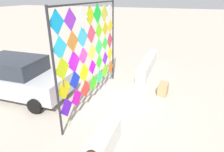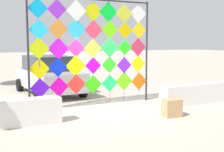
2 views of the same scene
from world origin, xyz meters
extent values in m
plane|color=#ADA393|center=(0.00, 0.00, 0.00)|extent=(120.00, 120.00, 0.00)
cube|color=silver|center=(3.95, -0.44, 0.38)|extent=(4.07, 0.48, 0.76)
cylinder|color=#232328|center=(-2.44, 1.12, 1.95)|extent=(0.07, 0.07, 3.91)
cylinder|color=#232328|center=(2.24, 1.09, 1.95)|extent=(0.07, 0.07, 3.91)
cylinder|color=#232328|center=(-0.10, 1.10, 3.86)|extent=(4.68, 0.09, 0.06)
cube|color=#500FD2|center=(-2.08, 1.12, 0.79)|extent=(0.69, 0.02, 0.69)
cylinder|color=#A1E516|center=(-2.08, 1.13, 0.26)|extent=(0.02, 0.02, 0.38)
cube|color=#CC06A8|center=(-1.41, 1.13, 0.79)|extent=(0.71, 0.02, 0.71)
cube|color=red|center=(-0.77, 1.10, 0.84)|extent=(0.74, 0.02, 0.74)
cube|color=#30CF10|center=(-0.12, 1.09, 0.79)|extent=(0.70, 0.02, 0.70)
cube|color=#20F26C|center=(0.58, 1.11, 0.79)|extent=(0.68, 0.02, 0.68)
cylinder|color=#E5169A|center=(0.58, 1.12, 0.28)|extent=(0.02, 0.02, 0.34)
cube|color=#6CDC16|center=(1.21, 1.11, 0.83)|extent=(0.74, 0.02, 0.74)
cylinder|color=#8B16E5|center=(1.21, 1.12, 0.27)|extent=(0.02, 0.02, 0.37)
cube|color=orange|center=(1.88, 1.07, 0.79)|extent=(0.72, 0.02, 0.72)
cylinder|color=#1690E5|center=(1.88, 1.08, 0.33)|extent=(0.02, 0.02, 0.21)
cube|color=#DECB07|center=(-2.08, 1.13, 1.44)|extent=(0.72, 0.02, 0.72)
cylinder|color=#1628E5|center=(-2.08, 1.14, 0.97)|extent=(0.02, 0.02, 0.22)
cube|color=#0A26D1|center=(-1.44, 1.12, 1.48)|extent=(0.68, 0.02, 0.68)
cube|color=#DAE908|center=(-0.78, 1.12, 1.50)|extent=(0.77, 0.02, 0.77)
cylinder|color=#2416E5|center=(-0.78, 1.13, 0.90)|extent=(0.02, 0.02, 0.43)
cube|color=#BC08F4|center=(-0.10, 1.11, 1.48)|extent=(0.63, 0.02, 0.63)
cube|color=#2DEB1D|center=(0.56, 1.10, 1.49)|extent=(0.62, 0.02, 0.62)
cylinder|color=#D516E5|center=(0.56, 1.11, 1.07)|extent=(0.02, 0.02, 0.23)
cube|color=#741FD7|center=(1.20, 1.09, 1.46)|extent=(0.64, 0.02, 0.64)
cube|color=yellow|center=(1.85, 1.10, 1.49)|extent=(0.68, 0.02, 0.68)
cylinder|color=#1626E5|center=(1.85, 1.11, 1.02)|extent=(0.02, 0.02, 0.26)
cube|color=#C2D90F|center=(-2.09, 1.11, 2.13)|extent=(0.73, 0.02, 0.73)
cylinder|color=#2E16E5|center=(-2.09, 1.12, 1.64)|extent=(0.02, 0.02, 0.24)
cube|color=#BF12DC|center=(-1.40, 1.13, 2.12)|extent=(0.77, 0.02, 0.77)
cube|color=#E7309F|center=(-0.77, 1.12, 2.14)|extent=(0.66, 0.02, 0.66)
cube|color=yellow|center=(-0.12, 1.09, 2.11)|extent=(0.69, 0.02, 0.69)
cube|color=#26E04F|center=(0.58, 1.11, 2.14)|extent=(0.75, 0.02, 0.75)
cube|color=#24F616|center=(1.22, 1.09, 2.14)|extent=(0.61, 0.02, 0.61)
cylinder|color=#D816E5|center=(1.22, 1.10, 1.67)|extent=(0.02, 0.02, 0.34)
cube|color=#CD2B4E|center=(1.83, 1.10, 2.15)|extent=(0.73, 0.02, 0.73)
cube|color=#25C7F8|center=(-2.06, 1.13, 2.75)|extent=(0.71, 0.02, 0.71)
cylinder|color=#E54616|center=(-2.06, 1.14, 2.27)|extent=(0.02, 0.02, 0.26)
cube|color=orange|center=(-1.40, 1.11, 2.79)|extent=(0.69, 0.02, 0.69)
cube|color=#30C6F8|center=(-0.75, 1.12, 2.80)|extent=(0.76, 0.02, 0.76)
cylinder|color=#E54A16|center=(-0.75, 1.13, 2.30)|extent=(0.02, 0.02, 0.24)
cube|color=#F43C62|center=(-0.08, 1.11, 2.78)|extent=(0.72, 0.02, 0.72)
cube|color=#6EF512|center=(0.57, 1.09, 2.80)|extent=(0.67, 0.02, 0.67)
cube|color=#DBBD05|center=(1.22, 1.08, 2.78)|extent=(0.63, 0.02, 0.63)
cylinder|color=#1633E5|center=(1.22, 1.09, 2.29)|extent=(0.02, 0.02, 0.36)
cube|color=yellow|center=(1.87, 1.09, 2.80)|extent=(0.65, 0.02, 0.65)
cube|color=#0BA0EB|center=(-2.09, 1.13, 3.46)|extent=(0.69, 0.02, 0.69)
cylinder|color=#E55C16|center=(-2.09, 1.14, 2.97)|extent=(0.02, 0.02, 0.29)
cube|color=purple|center=(-1.43, 1.11, 3.45)|extent=(0.69, 0.02, 0.69)
cube|color=white|center=(-0.74, 1.09, 3.43)|extent=(0.75, 0.02, 0.75)
cube|color=#CFD00E|center=(-0.09, 1.12, 3.44)|extent=(0.72, 0.02, 0.72)
cube|color=#0AD831|center=(0.52, 1.10, 3.45)|extent=(0.77, 0.02, 0.77)
cube|color=gold|center=(1.19, 1.09, 3.42)|extent=(0.72, 0.02, 0.72)
cube|color=white|center=(1.84, 1.11, 3.44)|extent=(0.74, 0.02, 0.74)
cube|color=#B7B7BC|center=(-0.83, 4.30, 0.69)|extent=(2.07, 4.51, 0.79)
cube|color=#282D38|center=(-0.84, 4.46, 1.41)|extent=(1.77, 2.55, 0.64)
cylinder|color=black|center=(0.18, 2.82, 0.30)|extent=(0.25, 0.60, 0.59)
cylinder|color=black|center=(-1.73, 2.75, 0.30)|extent=(0.25, 0.60, 0.59)
cylinder|color=black|center=(0.07, 5.84, 0.30)|extent=(0.25, 0.60, 0.59)
cube|color=tan|center=(1.37, -1.60, 0.28)|extent=(0.60, 0.44, 0.56)
camera|label=1|loc=(-6.49, -2.04, 4.14)|focal=30.57mm
camera|label=2|loc=(-4.73, -9.01, 2.36)|focal=48.81mm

